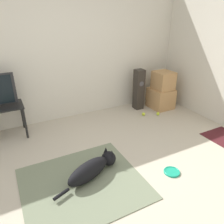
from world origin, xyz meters
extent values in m
plane|color=#BCB29E|center=(0.00, 0.00, 0.00)|extent=(12.00, 12.00, 0.00)
cube|color=beige|center=(0.00, 2.10, 1.27)|extent=(8.00, 0.06, 2.55)
cube|color=slate|center=(-0.26, 0.15, 0.01)|extent=(1.43, 1.30, 0.01)
ellipsoid|color=black|center=(-0.17, 0.18, 0.13)|extent=(0.66, 0.42, 0.24)
sphere|color=black|center=(0.18, 0.32, 0.11)|extent=(0.20, 0.20, 0.20)
cone|color=black|center=(0.16, 0.37, 0.22)|extent=(0.06, 0.06, 0.09)
cone|color=black|center=(0.20, 0.27, 0.22)|extent=(0.06, 0.06, 0.09)
cylinder|color=black|center=(-0.56, 0.03, 0.06)|extent=(0.20, 0.11, 0.04)
cylinder|color=#199E7A|center=(0.84, -0.20, 0.01)|extent=(0.21, 0.21, 0.02)
torus|color=#199E7A|center=(0.84, -0.20, 0.02)|extent=(0.21, 0.21, 0.02)
cube|color=tan|center=(2.09, 1.59, 0.21)|extent=(0.45, 0.48, 0.42)
cube|color=tan|center=(2.10, 1.58, 0.61)|extent=(0.37, 0.40, 0.37)
cube|color=#2D2823|center=(1.63, 1.78, 0.43)|extent=(0.18, 0.18, 0.85)
cylinder|color=#4C4C51|center=(1.63, 1.69, 0.57)|extent=(0.10, 0.00, 0.10)
cylinder|color=black|center=(-0.70, 1.59, 0.26)|extent=(0.04, 0.04, 0.53)
cylinder|color=black|center=(-0.70, 1.99, 0.26)|extent=(0.04, 0.04, 0.53)
sphere|color=#C6E033|center=(1.52, 1.40, 0.03)|extent=(0.07, 0.07, 0.07)
sphere|color=#C6E033|center=(1.79, 1.28, 0.03)|extent=(0.07, 0.07, 0.07)
cube|color=#47191E|center=(2.23, 0.10, 0.00)|extent=(0.57, 0.51, 0.01)
camera|label=1|loc=(-0.90, -1.85, 1.92)|focal=35.00mm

